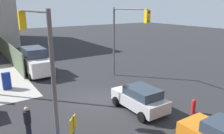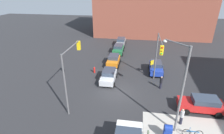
# 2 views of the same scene
# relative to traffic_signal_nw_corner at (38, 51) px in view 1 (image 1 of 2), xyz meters

# --- Properties ---
(ground_plane) EXTENTS (120.00, 120.00, 0.00)m
(ground_plane) POSITION_rel_traffic_signal_nw_corner_xyz_m (2.61, -4.50, -4.60)
(ground_plane) COLOR #28282B
(construction_fence) EXTENTS (21.92, 0.12, 2.40)m
(construction_fence) POSITION_rel_traffic_signal_nw_corner_xyz_m (21.57, -1.30, -3.40)
(construction_fence) COLOR #56664C
(construction_fence) RESTS_ON ground
(traffic_signal_nw_corner) EXTENTS (5.00, 0.36, 6.50)m
(traffic_signal_nw_corner) POSITION_rel_traffic_signal_nw_corner_xyz_m (0.00, 0.00, 0.00)
(traffic_signal_nw_corner) COLOR #59595B
(traffic_signal_nw_corner) RESTS_ON ground
(traffic_signal_se_corner) EXTENTS (4.88, 0.36, 6.50)m
(traffic_signal_se_corner) POSITION_rel_traffic_signal_nw_corner_xyz_m (5.28, -9.00, -0.01)
(traffic_signal_se_corner) COLOR #59595B
(traffic_signal_se_corner) RESTS_ON ground
(warning_sign_two_way) EXTENTS (0.48, 0.48, 2.40)m
(warning_sign_two_way) POSITION_rel_traffic_signal_nw_corner_xyz_m (-2.79, -0.37, -2.96)
(warning_sign_two_way) COLOR #4C4C4C
(warning_sign_two_way) RESTS_ON ground
(mailbox_blue) EXTENTS (0.56, 0.64, 1.43)m
(mailbox_blue) POSITION_rel_traffic_signal_nw_corner_xyz_m (8.81, 0.50, -3.84)
(mailbox_blue) COLOR navy
(mailbox_blue) RESTS_ON ground
(fire_hydrant) EXTENTS (0.26, 0.26, 0.94)m
(fire_hydrant) POSITION_rel_traffic_signal_nw_corner_xyz_m (-2.39, -8.70, -4.12)
(fire_hydrant) COLOR red
(fire_hydrant) RESTS_ON ground
(sedan_silver) EXTENTS (3.93, 2.02, 1.62)m
(sedan_silver) POSITION_rel_traffic_signal_nw_corner_xyz_m (-0.19, -6.12, -3.76)
(sedan_silver) COLOR #B7BABF
(sedan_silver) RESTS_ON ground
(van_white_delivery) EXTENTS (5.40, 2.32, 2.62)m
(van_white_delivery) POSITION_rel_traffic_signal_nw_corner_xyz_m (11.90, -2.70, -3.32)
(van_white_delivery) COLOR white
(van_white_delivery) RESTS_ON ground
(pedestrian_waiting) EXTENTS (0.36, 0.36, 1.72)m
(pedestrian_waiting) POSITION_rel_traffic_signal_nw_corner_xyz_m (0.61, 0.70, -3.71)
(pedestrian_waiting) COLOR black
(pedestrian_waiting) RESTS_ON ground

